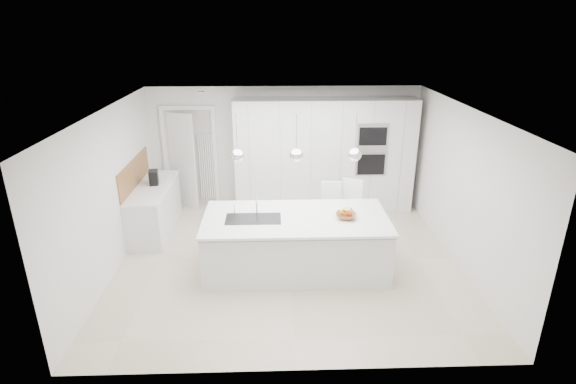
{
  "coord_description": "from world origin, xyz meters",
  "views": [
    {
      "loc": [
        -0.23,
        -6.53,
        3.74
      ],
      "look_at": [
        0.0,
        0.3,
        1.1
      ],
      "focal_mm": 28.0,
      "sensor_mm": 36.0,
      "label": 1
    }
  ],
  "objects_px": {
    "island_base": "(296,246)",
    "bar_stool_right": "(353,214)",
    "bar_stool_left": "(331,215)",
    "fruit_bowl": "(346,216)",
    "espresso_machine": "(154,177)"
  },
  "relations": [
    {
      "from": "fruit_bowl",
      "to": "island_base",
      "type": "bearing_deg",
      "value": 178.28
    },
    {
      "from": "island_base",
      "to": "fruit_bowl",
      "type": "distance_m",
      "value": 0.92
    },
    {
      "from": "espresso_machine",
      "to": "bar_stool_left",
      "type": "height_order",
      "value": "espresso_machine"
    },
    {
      "from": "island_base",
      "to": "bar_stool_right",
      "type": "distance_m",
      "value": 1.37
    },
    {
      "from": "bar_stool_right",
      "to": "espresso_machine",
      "type": "bearing_deg",
      "value": -168.16
    },
    {
      "from": "espresso_machine",
      "to": "bar_stool_right",
      "type": "distance_m",
      "value": 3.67
    },
    {
      "from": "fruit_bowl",
      "to": "espresso_machine",
      "type": "xyz_separation_m",
      "value": [
        -3.29,
        1.63,
        0.09
      ]
    },
    {
      "from": "island_base",
      "to": "espresso_machine",
      "type": "height_order",
      "value": "espresso_machine"
    },
    {
      "from": "fruit_bowl",
      "to": "bar_stool_left",
      "type": "height_order",
      "value": "bar_stool_left"
    },
    {
      "from": "bar_stool_left",
      "to": "fruit_bowl",
      "type": "bearing_deg",
      "value": -79.57
    },
    {
      "from": "fruit_bowl",
      "to": "bar_stool_right",
      "type": "relative_size",
      "value": 0.27
    },
    {
      "from": "fruit_bowl",
      "to": "bar_stool_left",
      "type": "bearing_deg",
      "value": 96.37
    },
    {
      "from": "island_base",
      "to": "bar_stool_left",
      "type": "bearing_deg",
      "value": 52.86
    },
    {
      "from": "island_base",
      "to": "bar_stool_right",
      "type": "height_order",
      "value": "bar_stool_right"
    },
    {
      "from": "fruit_bowl",
      "to": "bar_stool_left",
      "type": "relative_size",
      "value": 0.28
    }
  ]
}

